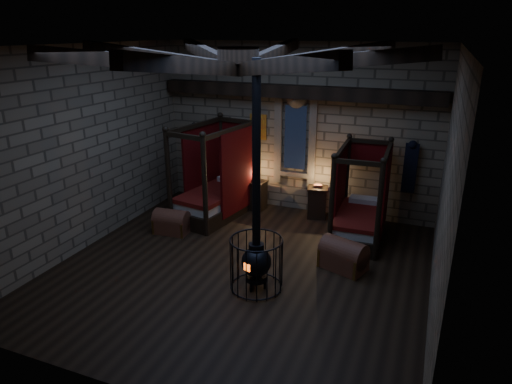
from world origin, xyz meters
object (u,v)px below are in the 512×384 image
at_px(bed_right, 360,216).
at_px(trunk_left, 172,222).
at_px(trunk_right, 343,255).
at_px(stove, 256,258).
at_px(bed_left, 217,194).

height_order(bed_right, trunk_left, bed_right).
xyz_separation_m(trunk_right, stove, (-1.32, -1.30, 0.32)).
xyz_separation_m(bed_left, bed_right, (3.56, 0.02, -0.06)).
xyz_separation_m(bed_right, stove, (-1.34, -2.89, 0.09)).
relative_size(bed_left, bed_right, 1.14).
height_order(bed_left, bed_right, bed_left).
relative_size(trunk_left, trunk_right, 0.82).
bearing_deg(stove, bed_left, 145.07).
bearing_deg(trunk_left, bed_right, 14.20).
bearing_deg(bed_right, trunk_right, -92.81).
distance_m(bed_left, stove, 3.63).
relative_size(trunk_left, stove, 0.20).
relative_size(trunk_right, stove, 0.25).
bearing_deg(trunk_right, bed_left, 175.58).
bearing_deg(bed_right, trunk_left, -163.11).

